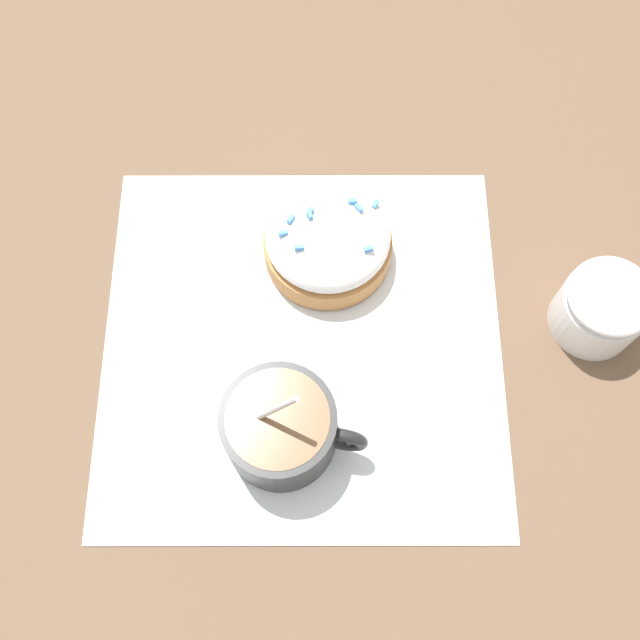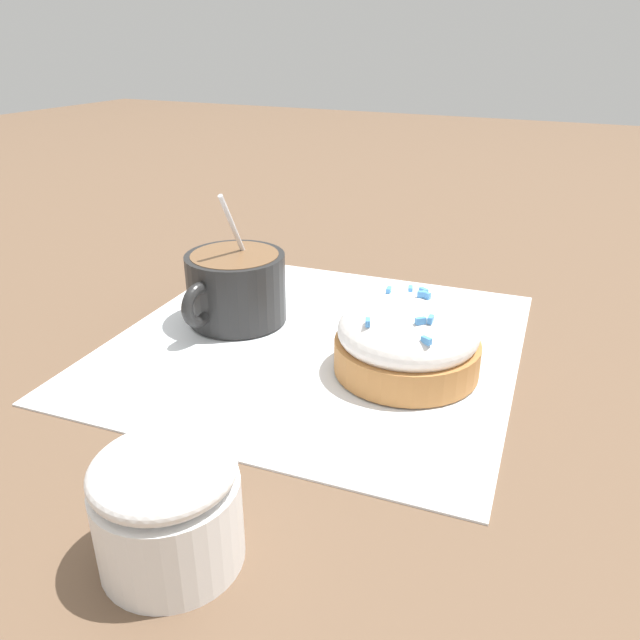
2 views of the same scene
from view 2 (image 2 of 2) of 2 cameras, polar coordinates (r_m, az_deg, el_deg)
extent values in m
plane|color=brown|center=(0.50, -0.45, -2.19)|extent=(3.00, 3.00, 0.00)
cube|color=white|center=(0.49, -0.45, -2.04)|extent=(0.33, 0.33, 0.00)
cylinder|color=black|center=(0.53, -7.65, 2.97)|extent=(0.08, 0.08, 0.06)
cylinder|color=brown|center=(0.52, -7.80, 5.43)|extent=(0.07, 0.07, 0.01)
torus|color=black|center=(0.49, -10.98, 1.37)|extent=(0.01, 0.04, 0.04)
ellipsoid|color=silver|center=(0.52, -8.85, 0.16)|extent=(0.02, 0.02, 0.01)
cylinder|color=silver|center=(0.52, -7.18, 6.60)|extent=(0.00, 0.06, 0.10)
cylinder|color=#B2753D|center=(0.45, 7.91, -3.19)|extent=(0.10, 0.10, 0.02)
ellipsoid|color=white|center=(0.44, 8.05, -0.98)|extent=(0.10, 0.10, 0.04)
cube|color=#4C99EA|center=(0.44, 9.15, 2.11)|extent=(0.01, 0.00, 0.00)
cube|color=#4C99EA|center=(0.41, 4.39, -0.20)|extent=(0.01, 0.01, 0.00)
cube|color=#4C99EA|center=(0.46, 6.30, 2.70)|extent=(0.00, 0.01, 0.00)
cube|color=#4C99EA|center=(0.47, 8.27, 2.80)|extent=(0.01, 0.01, 0.00)
cube|color=#4C99EA|center=(0.41, 9.18, -0.07)|extent=(0.01, 0.01, 0.00)
cube|color=#4C99EA|center=(0.44, 9.48, 2.07)|extent=(0.01, 0.01, 0.00)
cube|color=#4C99EA|center=(0.46, 9.45, 2.62)|extent=(0.01, 0.01, 0.00)
cube|color=#4C99EA|center=(0.41, 10.08, 0.07)|extent=(0.00, 0.01, 0.00)
cube|color=#4C99EA|center=(0.40, 9.70, -1.85)|extent=(0.01, 0.01, 0.00)
cylinder|color=white|center=(0.31, -13.60, -17.43)|extent=(0.07, 0.07, 0.04)
ellipsoid|color=white|center=(0.29, -14.18, -13.20)|extent=(0.07, 0.07, 0.02)
camera|label=1|loc=(0.63, -32.26, 53.80)|focal=42.00mm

